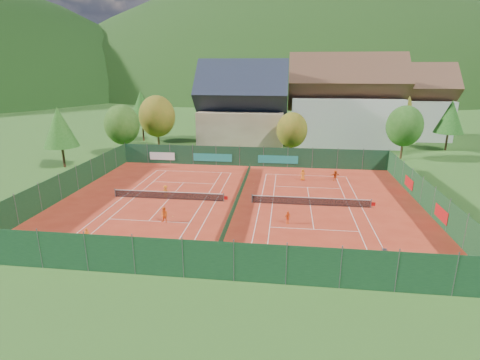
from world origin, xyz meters
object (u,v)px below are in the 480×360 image
object	(u,v)px
player_right_near	(288,217)
hotel_block_a	(344,106)
player_left_far	(166,191)
player_left_near	(87,235)
player_right_far_a	(303,175)
chalet	(243,112)
ball_hopper	(385,251)
player_left_mid	(164,215)
hotel_block_b	(407,107)
player_right_far_b	(335,175)

from	to	relation	value
player_right_near	hotel_block_a	bearing A→B (deg)	39.40
player_left_far	player_right_near	world-z (taller)	player_left_far
player_left_near	player_right_far_a	world-z (taller)	player_right_far_a
player_left_near	player_right_far_a	xyz separation A→B (m)	(19.10, 20.93, 0.14)
chalet	ball_hopper	xyz separation A→B (m)	(16.18, -41.14, -6.07)
player_left_mid	player_left_far	bearing A→B (deg)	119.87
hotel_block_b	ball_hopper	distance (m)	57.97
chalet	player_left_near	size ratio (longest dim) A/B	12.77
ball_hopper	player_left_far	bearing A→B (deg)	151.36
hotel_block_a	player_left_near	xyz separation A→B (m)	(-27.60, -47.47, -6.75)
chalet	hotel_block_a	size ratio (longest dim) A/B	0.75
player_right_near	player_right_far_a	bearing A→B (deg)	46.08
hotel_block_b	player_left_near	distance (m)	69.59
ball_hopper	player_left_near	world-z (taller)	player_left_near
player_right_near	player_right_far_a	distance (m)	14.93
chalet	player_right_far_a	bearing A→B (deg)	-62.93
chalet	player_right_far_b	size ratio (longest dim) A/B	11.24
ball_hopper	player_left_far	distance (m)	24.75
player_right_far_a	player_left_mid	bearing A→B (deg)	39.47
ball_hopper	player_right_near	xyz separation A→B (m)	(-7.63, 5.80, 0.09)
hotel_block_b	player_left_mid	bearing A→B (deg)	-125.70
hotel_block_b	player_right_near	xyz separation A→B (m)	(-24.46, -49.34, -5.98)
player_left_near	player_right_near	bearing A→B (deg)	-2.84
player_left_mid	player_right_far_b	bearing A→B (deg)	55.02
hotel_block_b	player_left_near	size ratio (longest dim) A/B	13.63
chalet	player_right_far_b	xyz separation A→B (m)	(14.76, -20.13, -5.90)
player_left_mid	hotel_block_a	bearing A→B (deg)	75.11
hotel_block_b	player_left_far	xyz separation A→B (m)	(-38.55, -43.27, -5.91)
chalet	player_left_near	world-z (taller)	chalet
player_left_near	hotel_block_b	bearing A→B (deg)	30.61
player_left_far	player_right_near	xyz separation A→B (m)	(14.09, -6.07, -0.06)
hotel_block_a	player_left_near	world-z (taller)	hotel_block_a
hotel_block_b	player_left_far	distance (m)	58.25
chalet	player_left_mid	xyz separation A→B (m)	(-3.32, -36.53, -5.84)
chalet	player_left_mid	distance (m)	37.15
chalet	hotel_block_b	xyz separation A→B (m)	(33.00, 14.00, -0.01)
player_left_mid	player_right_near	xyz separation A→B (m)	(11.86, 1.19, -0.14)
player_right_far_b	player_right_far_a	bearing A→B (deg)	-15.36
chalet	ball_hopper	bearing A→B (deg)	-68.53
player_right_far_b	hotel_block_a	bearing A→B (deg)	-120.06
ball_hopper	player_left_far	xyz separation A→B (m)	(-21.72, 11.87, 0.15)
player_left_far	player_right_far_a	size ratio (longest dim) A/B	0.91
hotel_block_b	player_right_far_b	world-z (taller)	hotel_block_b
player_left_near	player_left_mid	xyz separation A→B (m)	(5.28, 4.94, 0.15)
chalet	hotel_block_a	distance (m)	19.94
player_right_far_a	player_right_far_b	distance (m)	4.28
ball_hopper	player_left_mid	world-z (taller)	player_left_mid
hotel_block_b	player_right_near	world-z (taller)	hotel_block_b
player_left_mid	player_left_far	world-z (taller)	player_left_mid
hotel_block_b	player_right_near	distance (m)	55.39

